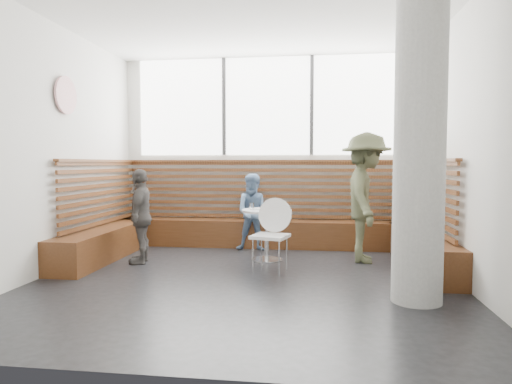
# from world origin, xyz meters

# --- Properties ---
(room) EXTENTS (5.00, 5.00, 3.20)m
(room) POSITION_xyz_m (0.00, 0.00, 1.60)
(room) COLOR silver
(room) RESTS_ON ground
(booth) EXTENTS (5.00, 2.50, 1.44)m
(booth) POSITION_xyz_m (0.00, 1.77, 0.41)
(booth) COLOR #442411
(booth) RESTS_ON ground
(concrete_column) EXTENTS (0.50, 0.50, 3.20)m
(concrete_column) POSITION_xyz_m (1.85, -0.60, 1.60)
(concrete_column) COLOR gray
(concrete_column) RESTS_ON ground
(wall_art) EXTENTS (0.03, 0.50, 0.50)m
(wall_art) POSITION_xyz_m (-2.46, 0.40, 2.30)
(wall_art) COLOR white
(wall_art) RESTS_ON room
(cafe_table) EXTENTS (0.72, 0.72, 0.74)m
(cafe_table) POSITION_xyz_m (0.14, 1.15, 0.53)
(cafe_table) COLOR silver
(cafe_table) RESTS_ON ground
(cafe_chair) EXTENTS (0.45, 0.44, 0.95)m
(cafe_chair) POSITION_xyz_m (0.25, 0.54, 0.56)
(cafe_chair) COLOR white
(cafe_chair) RESTS_ON ground
(adult_man) EXTENTS (0.77, 1.23, 1.83)m
(adult_man) POSITION_xyz_m (1.54, 1.28, 0.92)
(adult_man) COLOR #454930
(adult_man) RESTS_ON ground
(child_back) EXTENTS (0.63, 0.51, 1.23)m
(child_back) POSITION_xyz_m (-0.15, 1.91, 0.62)
(child_back) COLOR #6282AB
(child_back) RESTS_ON ground
(child_left) EXTENTS (0.45, 0.82, 1.32)m
(child_left) POSITION_xyz_m (-1.61, 0.80, 0.66)
(child_left) COLOR #4A4643
(child_left) RESTS_ON ground
(plate_near) EXTENTS (0.19, 0.19, 0.01)m
(plate_near) POSITION_xyz_m (0.00, 1.22, 0.74)
(plate_near) COLOR white
(plate_near) RESTS_ON cafe_table
(plate_far) EXTENTS (0.20, 0.20, 0.01)m
(plate_far) POSITION_xyz_m (0.22, 1.31, 0.75)
(plate_far) COLOR white
(plate_far) RESTS_ON cafe_table
(glass_left) EXTENTS (0.06, 0.06, 0.10)m
(glass_left) POSITION_xyz_m (-0.08, 1.12, 0.79)
(glass_left) COLOR white
(glass_left) RESTS_ON cafe_table
(glass_mid) EXTENTS (0.07, 0.07, 0.11)m
(glass_mid) POSITION_xyz_m (0.19, 1.12, 0.80)
(glass_mid) COLOR white
(glass_mid) RESTS_ON cafe_table
(glass_right) EXTENTS (0.07, 0.07, 0.11)m
(glass_right) POSITION_xyz_m (0.31, 1.20, 0.79)
(glass_right) COLOR white
(glass_right) RESTS_ON cafe_table
(menu_card) EXTENTS (0.24, 0.21, 0.00)m
(menu_card) POSITION_xyz_m (0.19, 0.95, 0.74)
(menu_card) COLOR #A5C64C
(menu_card) RESTS_ON cafe_table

